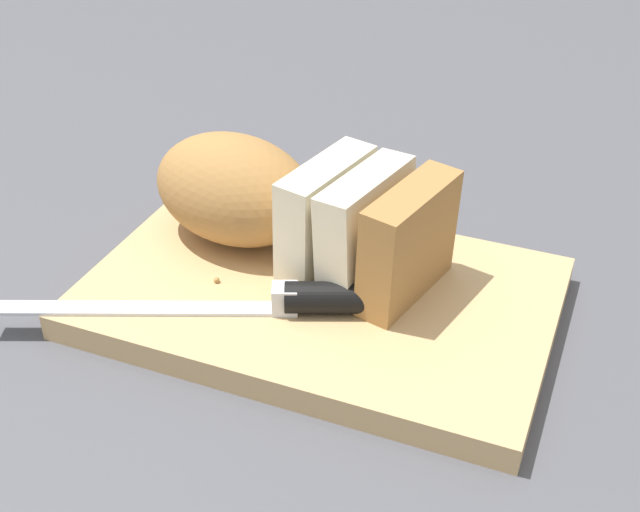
{
  "coord_description": "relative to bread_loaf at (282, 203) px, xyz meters",
  "views": [
    {
      "loc": [
        0.23,
        -0.52,
        0.43
      ],
      "look_at": [
        0.0,
        0.0,
        0.05
      ],
      "focal_mm": 47.35,
      "sensor_mm": 36.0,
      "label": 1
    }
  ],
  "objects": [
    {
      "name": "crumb_near_loaf",
      "position": [
        -0.03,
        -0.07,
        -0.04
      ],
      "size": [
        0.0,
        0.0,
        0.0
      ],
      "primitive_type": "sphere",
      "color": "tan",
      "rests_on": "cutting_board"
    },
    {
      "name": "ground_plane",
      "position": [
        0.05,
        -0.04,
        -0.07
      ],
      "size": [
        3.0,
        3.0,
        0.0
      ],
      "primitive_type": "plane",
      "color": "#4C4C51"
    },
    {
      "name": "bread_knife",
      "position": [
        0.04,
        -0.08,
        -0.04
      ],
      "size": [
        0.28,
        0.14,
        0.03
      ],
      "rotation": [
        0.0,
        0.0,
        3.56
      ],
      "color": "silver",
      "rests_on": "cutting_board"
    },
    {
      "name": "crumb_near_knife",
      "position": [
        -0.0,
        0.03,
        -0.04
      ],
      "size": [
        0.01,
        0.01,
        0.01
      ],
      "primitive_type": "sphere",
      "color": "tan",
      "rests_on": "cutting_board"
    },
    {
      "name": "bread_loaf",
      "position": [
        0.0,
        0.0,
        0.0
      ],
      "size": [
        0.28,
        0.14,
        0.1
      ],
      "rotation": [
        0.0,
        0.0,
        -0.15
      ],
      "color": "#A8753D",
      "rests_on": "cutting_board"
    },
    {
      "name": "cutting_board",
      "position": [
        0.05,
        -0.04,
        -0.06
      ],
      "size": [
        0.39,
        0.25,
        0.02
      ],
      "primitive_type": "cube",
      "rotation": [
        0.0,
        0.0,
        0.04
      ],
      "color": "tan",
      "rests_on": "ground_plane"
    }
  ]
}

